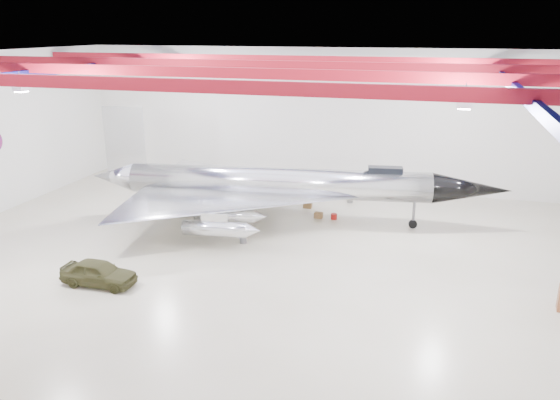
% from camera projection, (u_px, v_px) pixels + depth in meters
% --- Properties ---
extents(floor, '(40.00, 40.00, 0.00)m').
position_uv_depth(floor, '(263.00, 253.00, 31.54)').
color(floor, '#B8AE92').
rests_on(floor, ground).
extents(wall_back, '(40.00, 0.00, 40.00)m').
position_uv_depth(wall_back, '(320.00, 118.00, 43.60)').
color(wall_back, silver).
rests_on(wall_back, floor).
extents(ceiling, '(40.00, 40.00, 0.00)m').
position_uv_depth(ceiling, '(261.00, 57.00, 28.22)').
color(ceiling, '#0A0F38').
rests_on(ceiling, wall_back).
extents(ceiling_structure, '(39.50, 29.50, 1.08)m').
position_uv_depth(ceiling_structure, '(261.00, 70.00, 28.42)').
color(ceiling_structure, maroon).
rests_on(ceiling_structure, ceiling).
extents(jet_aircraft, '(27.46, 17.90, 7.51)m').
position_uv_depth(jet_aircraft, '(277.00, 187.00, 35.83)').
color(jet_aircraft, silver).
rests_on(jet_aircraft, floor).
extents(jeep, '(3.90, 1.65, 1.32)m').
position_uv_depth(jeep, '(99.00, 273.00, 27.46)').
color(jeep, '#3B3A1D').
rests_on(jeep, floor).
extents(crate_ply, '(0.65, 0.55, 0.40)m').
position_uv_depth(crate_ply, '(185.00, 209.00, 38.49)').
color(crate_ply, olive).
rests_on(crate_ply, floor).
extents(toolbox_red, '(0.61, 0.55, 0.36)m').
position_uv_depth(toolbox_red, '(234.00, 211.00, 38.22)').
color(toolbox_red, maroon).
rests_on(toolbox_red, floor).
extents(engine_drum, '(0.55, 0.55, 0.40)m').
position_uv_depth(engine_drum, '(243.00, 240.00, 32.92)').
color(engine_drum, '#59595B').
rests_on(engine_drum, floor).
extents(parts_bin, '(0.60, 0.48, 0.41)m').
position_uv_depth(parts_bin, '(308.00, 205.00, 39.37)').
color(parts_bin, olive).
rests_on(parts_bin, floor).
extents(crate_small, '(0.44, 0.38, 0.27)m').
position_uv_depth(crate_small, '(222.00, 206.00, 39.30)').
color(crate_small, '#59595B').
rests_on(crate_small, floor).
extents(tool_chest, '(0.56, 0.56, 0.39)m').
position_uv_depth(tool_chest, '(334.00, 216.00, 37.04)').
color(tool_chest, maroon).
rests_on(tool_chest, floor).
extents(oil_barrel, '(0.58, 0.48, 0.38)m').
position_uv_depth(oil_barrel, '(318.00, 215.00, 37.29)').
color(oil_barrel, olive).
rests_on(oil_barrel, floor).
extents(spares_box, '(0.44, 0.44, 0.38)m').
position_uv_depth(spares_box, '(350.00, 200.00, 40.53)').
color(spares_box, '#59595B').
rests_on(spares_box, floor).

